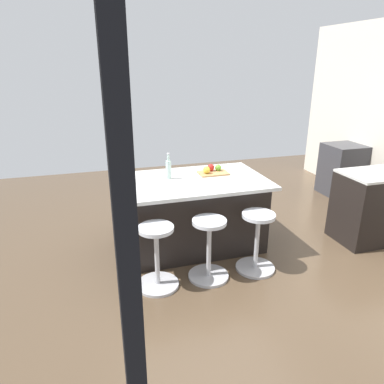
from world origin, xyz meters
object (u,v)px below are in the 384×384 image
at_px(stool_near_camera, 157,259).
at_px(apple_green, 218,168).
at_px(apple_red, 211,168).
at_px(apple_yellow, 207,170).
at_px(stool_middle, 209,251).
at_px(kitchen_island, 190,213).
at_px(cutting_board, 213,173).
at_px(oven_range, 342,170).
at_px(water_bottle, 169,169).
at_px(stool_by_window, 257,244).

xyz_separation_m(stool_near_camera, apple_green, (-0.98, -0.87, 0.64)).
relative_size(apple_green, apple_red, 0.90).
bearing_deg(apple_red, stool_near_camera, 45.27).
bearing_deg(apple_yellow, stool_middle, 73.41).
bearing_deg(apple_yellow, stool_near_camera, 45.18).
bearing_deg(kitchen_island, apple_green, -160.29).
height_order(stool_middle, apple_yellow, apple_yellow).
bearing_deg(cutting_board, stool_near_camera, 42.72).
distance_m(oven_range, stool_near_camera, 4.07).
xyz_separation_m(apple_yellow, water_bottle, (0.48, 0.01, 0.06)).
distance_m(apple_green, water_bottle, 0.66).
bearing_deg(apple_red, cutting_board, 99.80).
distance_m(stool_by_window, water_bottle, 1.33).
height_order(stool_by_window, stool_middle, same).
height_order(kitchen_island, apple_green, apple_green).
relative_size(kitchen_island, apple_red, 20.18).
height_order(oven_range, stool_by_window, oven_range).
bearing_deg(water_bottle, apple_green, -172.91).
relative_size(kitchen_island, apple_green, 22.46).
height_order(stool_by_window, apple_yellow, apple_yellow).
height_order(stool_middle, cutting_board, cutting_board).
height_order(apple_yellow, apple_red, apple_yellow).
bearing_deg(stool_middle, kitchen_island, -90.00).
relative_size(stool_middle, apple_green, 8.60).
height_order(stool_by_window, apple_red, apple_red).
xyz_separation_m(kitchen_island, stool_near_camera, (0.56, 0.72, -0.14)).
bearing_deg(stool_by_window, apple_yellow, -68.29).
bearing_deg(stool_near_camera, oven_range, -153.64).
bearing_deg(stool_by_window, water_bottle, -44.72).
relative_size(cutting_board, apple_red, 4.07).
relative_size(stool_near_camera, cutting_board, 1.90).
bearing_deg(cutting_board, stool_middle, 67.93).
bearing_deg(water_bottle, oven_range, -163.02).
relative_size(kitchen_island, water_bottle, 5.71).
height_order(kitchen_island, stool_near_camera, kitchen_island).
bearing_deg(stool_near_camera, stool_by_window, 180.00).
height_order(oven_range, apple_red, apple_red).
relative_size(kitchen_island, cutting_board, 4.95).
xyz_separation_m(stool_middle, apple_yellow, (-0.24, -0.80, 0.65)).
distance_m(stool_by_window, apple_yellow, 1.08).
distance_m(stool_middle, apple_green, 1.16).
bearing_deg(apple_yellow, apple_green, -158.66).
xyz_separation_m(oven_range, stool_near_camera, (3.65, 1.81, -0.12)).
distance_m(cutting_board, apple_red, 0.09).
xyz_separation_m(stool_by_window, apple_green, (0.14, -0.87, 0.64)).
height_order(stool_by_window, stool_near_camera, same).
xyz_separation_m(stool_middle, apple_red, (-0.32, -0.89, 0.65)).
relative_size(oven_range, kitchen_island, 0.50).
bearing_deg(apple_yellow, apple_red, -133.87).
relative_size(stool_middle, water_bottle, 2.18).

